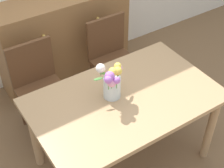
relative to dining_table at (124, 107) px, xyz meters
The scene contains 6 objects.
ground_plane 0.66m from the dining_table, ahead, with size 12.00×12.00×0.00m, color brown.
dining_table is the anchor object (origin of this frame).
chair_left 0.90m from the dining_table, 116.71° to the left, with size 0.42×0.42×0.90m.
chair_right 0.90m from the dining_table, 63.29° to the left, with size 0.42×0.42×0.90m.
dresser 1.35m from the dining_table, 84.46° to the left, with size 1.40×0.47×1.00m.
flower_vase 0.28m from the dining_table, 144.71° to the left, with size 0.27×0.25×0.30m.
Camera 1 is at (-1.12, -1.54, 2.53)m, focal length 54.52 mm.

